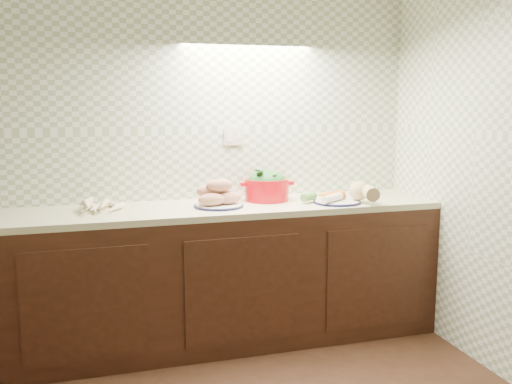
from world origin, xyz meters
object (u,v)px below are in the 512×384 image
object	(u,v)px
parsnip_pile	(97,206)
sweet_potato_plate	(218,196)
dutch_oven	(267,186)
veg_plate	(347,195)
onion_bowl	(221,195)

from	to	relation	value
parsnip_pile	sweet_potato_plate	world-z (taller)	sweet_potato_plate
parsnip_pile	dutch_oven	world-z (taller)	dutch_oven
parsnip_pile	veg_plate	bearing A→B (deg)	-6.91
parsnip_pile	dutch_oven	xyz separation A→B (m)	(1.10, 0.04, 0.07)
dutch_oven	veg_plate	bearing A→B (deg)	-21.07
veg_plate	sweet_potato_plate	bearing A→B (deg)	172.90
parsnip_pile	veg_plate	xyz separation A→B (m)	(1.57, -0.19, 0.02)
parsnip_pile	dutch_oven	distance (m)	1.10
onion_bowl	veg_plate	distance (m)	0.82
dutch_oven	onion_bowl	bearing A→B (deg)	-178.20
parsnip_pile	veg_plate	size ratio (longest dim) A/B	0.75
parsnip_pile	sweet_potato_plate	distance (m)	0.74
dutch_oven	veg_plate	size ratio (longest dim) A/B	0.73
dutch_oven	veg_plate	distance (m)	0.53
parsnip_pile	sweet_potato_plate	xyz separation A→B (m)	(0.73, -0.09, 0.03)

